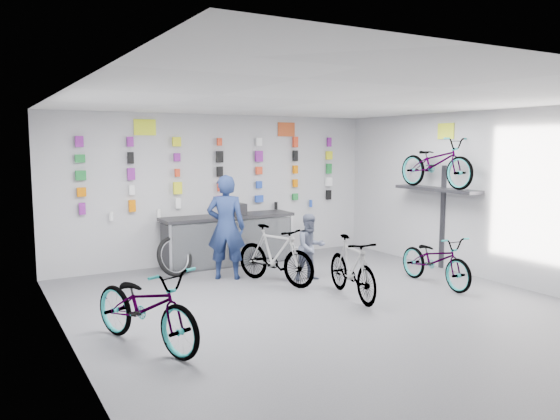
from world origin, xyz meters
TOP-DOWN VIEW (x-y plane):
  - floor at (0.00, 0.00)m, footprint 8.00×8.00m
  - ceiling at (0.00, 0.00)m, footprint 8.00×8.00m
  - wall_back at (0.00, 4.00)m, footprint 7.00×0.00m
  - wall_left at (-3.50, 0.00)m, footprint 0.00×8.00m
  - wall_right at (3.50, 0.00)m, footprint 0.00×8.00m
  - counter at (0.00, 3.54)m, footprint 2.70×0.66m
  - merch_wall at (-0.02, 3.93)m, footprint 5.57×0.08m
  - wall_bracket at (3.33, 1.20)m, footprint 0.39×1.90m
  - sign_left at (-1.50, 3.98)m, footprint 0.42×0.02m
  - sign_right at (1.60, 3.98)m, footprint 0.42×0.02m
  - sign_side at (3.48, 1.20)m, footprint 0.02×0.40m
  - bike_left at (-2.72, -0.06)m, footprint 1.28×2.00m
  - bike_center at (0.68, 0.39)m, footprint 0.77×1.67m
  - bike_right at (2.40, 0.31)m, footprint 0.70×1.71m
  - bike_service at (0.08, 1.77)m, footprint 1.03×1.75m
  - bike_wall at (3.25, 1.20)m, footprint 0.63×1.80m
  - clerk at (-0.52, 2.50)m, footprint 0.82×0.74m
  - customer at (0.72, 1.65)m, footprint 0.58×0.46m
  - spare_wheel at (-1.25, 3.17)m, footprint 0.82×0.55m
  - register at (0.21, 3.55)m, footprint 0.28×0.30m

SIDE VIEW (x-z plane):
  - floor at x=0.00m, z-range 0.00..0.00m
  - spare_wheel at x=-1.25m, z-range -0.01..0.73m
  - bike_right at x=2.40m, z-range 0.00..0.88m
  - bike_center at x=0.68m, z-range 0.00..0.97m
  - counter at x=0.00m, z-range -0.01..0.99m
  - bike_left at x=-2.72m, z-range 0.00..0.99m
  - bike_service at x=0.08m, z-range 0.00..1.01m
  - customer at x=0.72m, z-range 0.00..1.19m
  - clerk at x=-0.52m, z-range 0.00..1.87m
  - register at x=0.21m, z-range 1.00..1.22m
  - wall_bracket at x=3.33m, z-range 0.46..2.46m
  - wall_back at x=0.00m, z-range -2.00..5.00m
  - wall_left at x=-3.50m, z-range -2.50..5.50m
  - wall_right at x=3.50m, z-range -2.50..5.50m
  - merch_wall at x=-0.02m, z-range 1.01..2.58m
  - bike_wall at x=3.25m, z-range 1.58..2.53m
  - sign_side at x=3.48m, z-range 2.50..2.80m
  - sign_left at x=-1.50m, z-range 2.57..2.87m
  - sign_right at x=1.60m, z-range 2.57..2.87m
  - ceiling at x=0.00m, z-range 3.00..3.00m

